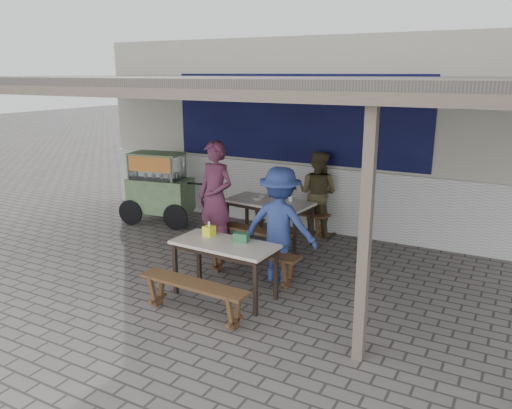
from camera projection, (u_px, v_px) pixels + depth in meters
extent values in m
plane|color=#605B57|center=(216.00, 283.00, 7.04)|extent=(60.00, 60.00, 0.00)
cube|color=#B4B0A1|center=(316.00, 132.00, 9.65)|extent=(9.00, 1.20, 3.50)
cube|color=white|center=(301.00, 197.00, 9.41)|extent=(9.00, 0.10, 1.20)
cube|color=#0F1146|center=(293.00, 119.00, 9.14)|extent=(5.00, 0.03, 1.60)
cube|color=#554F49|center=(250.00, 81.00, 7.18)|extent=(9.00, 4.20, 0.12)
cube|color=#7B685D|center=(158.00, 93.00, 5.47)|extent=(9.00, 0.12, 0.12)
cube|color=#7B685D|center=(365.00, 234.00, 4.84)|extent=(0.11, 0.11, 2.70)
cube|color=beige|center=(269.00, 202.00, 8.52)|extent=(1.54, 0.85, 0.04)
cube|color=black|center=(269.00, 205.00, 8.53)|extent=(1.43, 0.74, 0.06)
cube|color=black|center=(227.00, 221.00, 8.74)|extent=(0.05, 0.05, 0.71)
cube|color=black|center=(295.00, 234.00, 8.01)|extent=(0.05, 0.05, 0.71)
cube|color=black|center=(247.00, 213.00, 9.22)|extent=(0.05, 0.05, 0.71)
cube|color=black|center=(312.00, 225.00, 8.49)|extent=(0.05, 0.05, 0.71)
cube|color=brown|center=(247.00, 229.00, 8.06)|extent=(1.60, 0.43, 0.04)
cube|color=brown|center=(216.00, 235.00, 8.46)|extent=(0.08, 0.28, 0.41)
cube|color=brown|center=(280.00, 249.00, 7.77)|extent=(0.08, 0.28, 0.41)
cube|color=brown|center=(289.00, 210.00, 9.13)|extent=(1.60, 0.43, 0.04)
cube|color=brown|center=(260.00, 216.00, 9.54)|extent=(0.08, 0.28, 0.41)
cube|color=brown|center=(320.00, 228.00, 8.85)|extent=(0.08, 0.28, 0.41)
cube|color=beige|center=(224.00, 244.00, 6.42)|extent=(1.39, 0.69, 0.04)
cube|color=black|center=(225.00, 249.00, 6.44)|extent=(1.28, 0.58, 0.06)
cube|color=black|center=(175.00, 269.00, 6.61)|extent=(0.05, 0.05, 0.71)
cube|color=black|center=(255.00, 289.00, 6.00)|extent=(0.05, 0.05, 0.71)
cube|color=black|center=(199.00, 257.00, 7.04)|extent=(0.05, 0.05, 0.71)
cube|color=black|center=(276.00, 274.00, 6.42)|extent=(0.05, 0.05, 0.71)
cube|color=brown|center=(193.00, 284.00, 5.95)|extent=(1.47, 0.34, 0.04)
cube|color=brown|center=(157.00, 291.00, 6.29)|extent=(0.06, 0.28, 0.41)
cube|color=brown|center=(234.00, 313.00, 5.72)|extent=(0.06, 0.28, 0.41)
cube|color=brown|center=(251.00, 251.00, 7.05)|extent=(1.47, 0.34, 0.04)
cube|color=brown|center=(218.00, 258.00, 7.40)|extent=(0.06, 0.28, 0.41)
cube|color=brown|center=(288.00, 274.00, 6.82)|extent=(0.06, 0.28, 0.41)
cube|color=#7D9D69|center=(161.00, 194.00, 9.71)|extent=(1.28, 0.81, 0.62)
cube|color=#7D9D69|center=(161.00, 210.00, 9.80)|extent=(1.23, 0.77, 0.04)
cylinder|color=black|center=(130.00, 213.00, 9.64)|extent=(0.50, 0.13, 0.50)
cylinder|color=black|center=(175.00, 217.00, 9.34)|extent=(0.50, 0.13, 0.50)
cube|color=silver|center=(157.00, 166.00, 9.59)|extent=(1.05, 0.69, 0.49)
cube|color=#7D9D69|center=(156.00, 154.00, 9.52)|extent=(1.09, 0.73, 0.04)
cube|color=#D14231|center=(149.00, 164.00, 9.31)|extent=(0.87, 0.17, 0.28)
cylinder|color=black|center=(193.00, 184.00, 9.42)|extent=(0.62, 0.14, 0.04)
imported|color=#6B304C|center=(216.00, 198.00, 8.00)|extent=(0.73, 0.55, 1.84)
imported|color=brown|center=(318.00, 193.00, 8.97)|extent=(0.79, 0.64, 1.54)
imported|color=#2F4492|center=(280.00, 225.00, 6.95)|extent=(1.11, 0.71, 1.63)
cube|color=#F7FB29|center=(209.00, 231.00, 6.68)|extent=(0.15, 0.15, 0.13)
cube|color=#327145|center=(241.00, 237.00, 6.43)|extent=(0.20, 0.15, 0.12)
cylinder|color=white|center=(291.00, 199.00, 8.49)|extent=(0.08, 0.08, 0.09)
imported|color=white|center=(259.00, 198.00, 8.61)|extent=(0.27, 0.27, 0.05)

